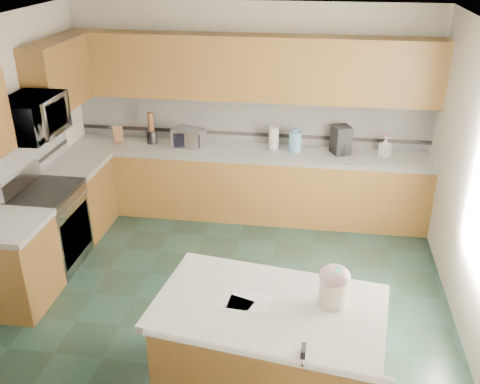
# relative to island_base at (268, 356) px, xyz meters

# --- Properties ---
(floor) EXTENTS (4.60, 4.60, 0.00)m
(floor) POSITION_rel_island_base_xyz_m (-0.59, 1.12, -0.43)
(floor) COLOR black
(floor) RESTS_ON ground
(ceiling) EXTENTS (4.60, 4.60, 0.00)m
(ceiling) POSITION_rel_island_base_xyz_m (-0.59, 1.12, 2.27)
(ceiling) COLOR white
(ceiling) RESTS_ON ground
(wall_back) EXTENTS (4.60, 0.04, 2.70)m
(wall_back) POSITION_rel_island_base_xyz_m (-0.59, 3.44, 0.92)
(wall_back) COLOR white
(wall_back) RESTS_ON ground
(wall_front) EXTENTS (4.60, 0.04, 2.70)m
(wall_front) POSITION_rel_island_base_xyz_m (-0.59, -1.20, 0.92)
(wall_front) COLOR white
(wall_front) RESTS_ON ground
(back_base_cab) EXTENTS (4.60, 0.60, 0.86)m
(back_base_cab) POSITION_rel_island_base_xyz_m (-0.59, 3.12, 0.00)
(back_base_cab) COLOR #3F2810
(back_base_cab) RESTS_ON ground
(back_countertop) EXTENTS (4.60, 0.64, 0.06)m
(back_countertop) POSITION_rel_island_base_xyz_m (-0.59, 3.12, 0.46)
(back_countertop) COLOR white
(back_countertop) RESTS_ON back_base_cab
(back_upper_cab) EXTENTS (4.60, 0.33, 0.78)m
(back_upper_cab) POSITION_rel_island_base_xyz_m (-0.59, 3.25, 1.51)
(back_upper_cab) COLOR #3F2810
(back_upper_cab) RESTS_ON wall_back
(back_backsplash) EXTENTS (4.60, 0.02, 0.63)m
(back_backsplash) POSITION_rel_island_base_xyz_m (-0.59, 3.40, 0.81)
(back_backsplash) COLOR silver
(back_backsplash) RESTS_ON back_countertop
(back_accent_band) EXTENTS (4.60, 0.01, 0.05)m
(back_accent_band) POSITION_rel_island_base_xyz_m (-0.59, 3.40, 0.61)
(back_accent_band) COLOR black
(back_accent_band) RESTS_ON back_countertop
(left_base_cab_rear) EXTENTS (0.60, 0.82, 0.86)m
(left_base_cab_rear) POSITION_rel_island_base_xyz_m (-2.59, 2.41, 0.00)
(left_base_cab_rear) COLOR #3F2810
(left_base_cab_rear) RESTS_ON ground
(left_counter_rear) EXTENTS (0.64, 0.82, 0.06)m
(left_counter_rear) POSITION_rel_island_base_xyz_m (-2.59, 2.41, 0.46)
(left_counter_rear) COLOR white
(left_counter_rear) RESTS_ON left_base_cab_rear
(left_base_cab_front) EXTENTS (0.60, 0.72, 0.86)m
(left_base_cab_front) POSITION_rel_island_base_xyz_m (-2.59, 0.88, 0.00)
(left_base_cab_front) COLOR #3F2810
(left_base_cab_front) RESTS_ON ground
(left_counter_front) EXTENTS (0.64, 0.72, 0.06)m
(left_counter_front) POSITION_rel_island_base_xyz_m (-2.59, 0.88, 0.46)
(left_counter_front) COLOR white
(left_counter_front) RESTS_ON left_base_cab_front
(left_backsplash) EXTENTS (0.02, 2.30, 0.63)m
(left_backsplash) POSITION_rel_island_base_xyz_m (-2.87, 1.67, 0.81)
(left_backsplash) COLOR silver
(left_backsplash) RESTS_ON wall_left
(left_accent_band) EXTENTS (0.01, 2.30, 0.05)m
(left_accent_band) POSITION_rel_island_base_xyz_m (-2.87, 1.67, 0.61)
(left_accent_band) COLOR black
(left_accent_band) RESTS_ON wall_left
(left_upper_cab_rear) EXTENTS (0.33, 1.09, 0.78)m
(left_upper_cab_rear) POSITION_rel_island_base_xyz_m (-2.72, 2.54, 1.51)
(left_upper_cab_rear) COLOR #3F2810
(left_upper_cab_rear) RESTS_ON wall_left
(range_body) EXTENTS (0.60, 0.76, 0.88)m
(range_body) POSITION_rel_island_base_xyz_m (-2.59, 1.62, 0.01)
(range_body) COLOR #B7B7BC
(range_body) RESTS_ON ground
(range_oven_door) EXTENTS (0.02, 0.68, 0.55)m
(range_oven_door) POSITION_rel_island_base_xyz_m (-2.30, 1.62, -0.03)
(range_oven_door) COLOR black
(range_oven_door) RESTS_ON range_body
(range_cooktop) EXTENTS (0.62, 0.78, 0.04)m
(range_cooktop) POSITION_rel_island_base_xyz_m (-2.59, 1.62, 0.47)
(range_cooktop) COLOR black
(range_cooktop) RESTS_ON range_body
(range_handle) EXTENTS (0.02, 0.66, 0.02)m
(range_handle) POSITION_rel_island_base_xyz_m (-2.27, 1.62, 0.35)
(range_handle) COLOR #B7B7BC
(range_handle) RESTS_ON range_body
(range_backguard) EXTENTS (0.06, 0.76, 0.18)m
(range_backguard) POSITION_rel_island_base_xyz_m (-2.85, 1.62, 0.59)
(range_backguard) COLOR #B7B7BC
(range_backguard) RESTS_ON range_body
(microwave) EXTENTS (0.50, 0.73, 0.41)m
(microwave) POSITION_rel_island_base_xyz_m (-2.59, 1.62, 1.30)
(microwave) COLOR #B7B7BC
(microwave) RESTS_ON wall_left
(island_base) EXTENTS (1.70, 1.12, 0.86)m
(island_base) POSITION_rel_island_base_xyz_m (0.00, 0.00, 0.00)
(island_base) COLOR #3F2810
(island_base) RESTS_ON ground
(island_top) EXTENTS (1.81, 1.23, 0.06)m
(island_top) POSITION_rel_island_base_xyz_m (0.00, 0.00, 0.46)
(island_top) COLOR white
(island_top) RESTS_ON island_base
(island_bullnose) EXTENTS (1.68, 0.29, 0.06)m
(island_bullnose) POSITION_rel_island_base_xyz_m (-0.00, -0.50, 0.46)
(island_bullnose) COLOR white
(island_bullnose) RESTS_ON island_base
(treat_jar) EXTENTS (0.23, 0.23, 0.22)m
(treat_jar) POSITION_rel_island_base_xyz_m (0.46, 0.08, 0.60)
(treat_jar) COLOR beige
(treat_jar) RESTS_ON island_top
(treat_jar_lid) EXTENTS (0.23, 0.23, 0.14)m
(treat_jar_lid) POSITION_rel_island_base_xyz_m (0.46, 0.08, 0.74)
(treat_jar_lid) COLOR #C79EA6
(treat_jar_lid) RESTS_ON treat_jar
(treat_jar_knob) EXTENTS (0.07, 0.03, 0.03)m
(treat_jar_knob) POSITION_rel_island_base_xyz_m (0.46, 0.08, 0.79)
(treat_jar_knob) COLOR tan
(treat_jar_knob) RESTS_ON treat_jar_lid
(treat_jar_knob_end_l) EXTENTS (0.04, 0.04, 0.04)m
(treat_jar_knob_end_l) POSITION_rel_island_base_xyz_m (0.42, 0.08, 0.79)
(treat_jar_knob_end_l) COLOR tan
(treat_jar_knob_end_l) RESTS_ON treat_jar_lid
(treat_jar_knob_end_r) EXTENTS (0.04, 0.04, 0.04)m
(treat_jar_knob_end_r) POSITION_rel_island_base_xyz_m (0.50, 0.08, 0.79)
(treat_jar_knob_end_r) COLOR tan
(treat_jar_knob_end_r) RESTS_ON treat_jar_lid
(soap_bottle_island) EXTENTS (0.16, 0.16, 0.34)m
(soap_bottle_island) POSITION_rel_island_base_xyz_m (0.48, 0.04, 0.66)
(soap_bottle_island) COLOR #25B2A1
(soap_bottle_island) RESTS_ON island_top
(paper_sheet_a) EXTENTS (0.34, 0.26, 0.00)m
(paper_sheet_a) POSITION_rel_island_base_xyz_m (-0.14, 0.02, 0.49)
(paper_sheet_a) COLOR white
(paper_sheet_a) RESTS_ON island_top
(paper_sheet_b) EXTENTS (0.29, 0.26, 0.00)m
(paper_sheet_b) POSITION_rel_island_base_xyz_m (-0.25, -0.03, 0.49)
(paper_sheet_b) COLOR white
(paper_sheet_b) RESTS_ON island_top
(clamp_body) EXTENTS (0.03, 0.10, 0.09)m
(clamp_body) POSITION_rel_island_base_xyz_m (0.27, -0.48, 0.50)
(clamp_body) COLOR black
(clamp_body) RESTS_ON island_top
(clamp_handle) EXTENTS (0.02, 0.07, 0.02)m
(clamp_handle) POSITION_rel_island_base_xyz_m (0.27, -0.55, 0.48)
(clamp_handle) COLOR black
(clamp_handle) RESTS_ON island_top
(knife_block) EXTENTS (0.17, 0.20, 0.24)m
(knife_block) POSITION_rel_island_base_xyz_m (-2.31, 3.17, 0.60)
(knife_block) COLOR #472814
(knife_block) RESTS_ON back_countertop
(utensil_crock) EXTENTS (0.14, 0.14, 0.17)m
(utensil_crock) POSITION_rel_island_base_xyz_m (-1.86, 3.20, 0.57)
(utensil_crock) COLOR black
(utensil_crock) RESTS_ON back_countertop
(utensil_bundle) EXTENTS (0.08, 0.08, 0.25)m
(utensil_bundle) POSITION_rel_island_base_xyz_m (-1.86, 3.20, 0.78)
(utensil_bundle) COLOR #472814
(utensil_bundle) RESTS_ON utensil_crock
(toaster_oven) EXTENTS (0.45, 0.38, 0.22)m
(toaster_oven) POSITION_rel_island_base_xyz_m (-1.36, 3.17, 0.60)
(toaster_oven) COLOR #B7B7BC
(toaster_oven) RESTS_ON back_countertop
(toaster_oven_door) EXTENTS (0.34, 0.01, 0.18)m
(toaster_oven_door) POSITION_rel_island_base_xyz_m (-1.36, 3.04, 0.60)
(toaster_oven_door) COLOR black
(toaster_oven_door) RESTS_ON toaster_oven
(paper_towel) EXTENTS (0.13, 0.13, 0.29)m
(paper_towel) POSITION_rel_island_base_xyz_m (-0.26, 3.22, 0.64)
(paper_towel) COLOR white
(paper_towel) RESTS_ON back_countertop
(paper_towel_base) EXTENTS (0.19, 0.19, 0.01)m
(paper_towel_base) POSITION_rel_island_base_xyz_m (-0.26, 3.22, 0.50)
(paper_towel_base) COLOR #B7B7BC
(paper_towel_base) RESTS_ON back_countertop
(water_jug) EXTENTS (0.16, 0.16, 0.26)m
(water_jug) POSITION_rel_island_base_xyz_m (0.01, 3.18, 0.62)
(water_jug) COLOR #6299C7
(water_jug) RESTS_ON back_countertop
(water_jug_neck) EXTENTS (0.07, 0.07, 0.04)m
(water_jug_neck) POSITION_rel_island_base_xyz_m (0.01, 3.18, 0.77)
(water_jug_neck) COLOR #6299C7
(water_jug_neck) RESTS_ON water_jug
(coffee_maker) EXTENTS (0.28, 0.29, 0.35)m
(coffee_maker) POSITION_rel_island_base_xyz_m (0.58, 3.20, 0.66)
(coffee_maker) COLOR black
(coffee_maker) RESTS_ON back_countertop
(coffee_carafe) EXTENTS (0.14, 0.14, 0.14)m
(coffee_carafe) POSITION_rel_island_base_xyz_m (0.58, 3.14, 0.56)
(coffee_carafe) COLOR black
(coffee_carafe) RESTS_ON back_countertop
(soap_bottle_back) EXTENTS (0.16, 0.16, 0.25)m
(soap_bottle_back) POSITION_rel_island_base_xyz_m (1.12, 3.17, 0.62)
(soap_bottle_back) COLOR white
(soap_bottle_back) RESTS_ON back_countertop
(soap_back_cap) EXTENTS (0.02, 0.02, 0.03)m
(soap_back_cap) POSITION_rel_island_base_xyz_m (1.12, 3.17, 0.76)
(soap_back_cap) COLOR red
(soap_back_cap) RESTS_ON soap_bottle_back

